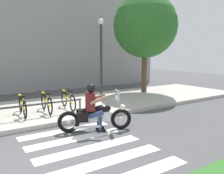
# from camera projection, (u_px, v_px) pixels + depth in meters

# --- Properties ---
(ground_plane) EXTENTS (48.00, 48.00, 0.00)m
(ground_plane) POSITION_uv_depth(u_px,v_px,m) (30.00, 164.00, 4.82)
(ground_plane) COLOR #4C4C4F
(sidewalk) EXTENTS (24.00, 4.40, 0.15)m
(sidewalk) POSITION_uv_depth(u_px,v_px,m) (1.00, 115.00, 8.40)
(sidewalk) COLOR #B7B2A8
(sidewalk) RESTS_ON ground
(crosswalk_stripe_1) EXTENTS (2.80, 0.40, 0.01)m
(crosswalk_stripe_1) POSITION_uv_depth(u_px,v_px,m) (108.00, 161.00, 4.94)
(crosswalk_stripe_1) COLOR white
(crosswalk_stripe_1) RESTS_ON ground
(crosswalk_stripe_2) EXTENTS (2.80, 0.40, 0.01)m
(crosswalk_stripe_2) POSITION_uv_depth(u_px,v_px,m) (91.00, 148.00, 5.60)
(crosswalk_stripe_2) COLOR white
(crosswalk_stripe_2) RESTS_ON ground
(crosswalk_stripe_3) EXTENTS (2.80, 0.40, 0.01)m
(crosswalk_stripe_3) POSITION_uv_depth(u_px,v_px,m) (77.00, 138.00, 6.27)
(crosswalk_stripe_3) COLOR white
(crosswalk_stripe_3) RESTS_ON ground
(crosswalk_stripe_4) EXTENTS (2.80, 0.40, 0.01)m
(crosswalk_stripe_4) POSITION_uv_depth(u_px,v_px,m) (66.00, 130.00, 6.93)
(crosswalk_stripe_4) COLOR white
(crosswalk_stripe_4) RESTS_ON ground
(motorcycle) EXTENTS (2.12, 1.00, 1.23)m
(motorcycle) POSITION_uv_depth(u_px,v_px,m) (96.00, 116.00, 6.83)
(motorcycle) COLOR black
(motorcycle) RESTS_ON ground
(rider) EXTENTS (0.75, 0.68, 1.44)m
(rider) POSITION_uv_depth(u_px,v_px,m) (93.00, 104.00, 6.77)
(rider) COLOR #591919
(rider) RESTS_ON ground
(bicycle_4) EXTENTS (0.48, 1.62, 0.74)m
(bicycle_4) POSITION_uv_depth(u_px,v_px,m) (22.00, 106.00, 8.08)
(bicycle_4) COLOR black
(bicycle_4) RESTS_ON sidewalk
(bicycle_5) EXTENTS (0.48, 1.59, 0.76)m
(bicycle_5) POSITION_uv_depth(u_px,v_px,m) (47.00, 103.00, 8.54)
(bicycle_5) COLOR black
(bicycle_5) RESTS_ON sidewalk
(bicycle_6) EXTENTS (0.48, 1.66, 0.77)m
(bicycle_6) POSITION_uv_depth(u_px,v_px,m) (68.00, 100.00, 9.00)
(bicycle_6) COLOR black
(bicycle_6) RESTS_ON sidewalk
(street_lamp) EXTENTS (0.28, 0.28, 3.95)m
(street_lamp) POSITION_uv_depth(u_px,v_px,m) (101.00, 52.00, 10.84)
(street_lamp) COLOR #2D2D33
(street_lamp) RESTS_ON ground
(tree_near_rack) EXTENTS (3.55, 3.55, 5.65)m
(tree_near_rack) POSITION_uv_depth(u_px,v_px,m) (145.00, 26.00, 12.63)
(tree_near_rack) COLOR brown
(tree_near_rack) RESTS_ON ground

